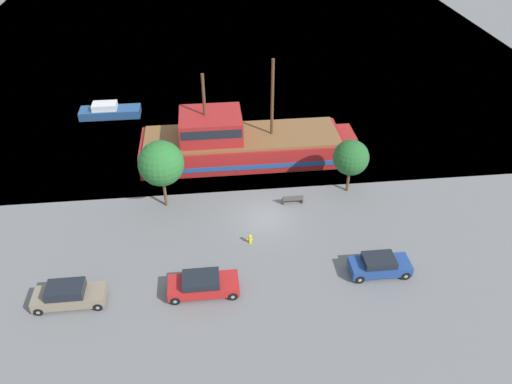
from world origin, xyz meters
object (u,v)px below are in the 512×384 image
pirate_ship (238,143)px  parked_car_curb_front (69,295)px  moored_boat_dockside (109,111)px  parked_car_curb_rear (203,284)px  parked_car_curb_mid (379,265)px  bench_promenade_east (293,199)px  fire_hydrant (250,239)px

pirate_ship → parked_car_curb_front: pirate_ship is taller
moored_boat_dockside → parked_car_curb_rear: size_ratio=1.37×
parked_car_curb_front → parked_car_curb_rear: bearing=0.4°
parked_car_curb_rear → moored_boat_dockside: bearing=109.6°
parked_car_curb_rear → parked_car_curb_mid: bearing=2.3°
pirate_ship → parked_car_curb_rear: (-3.65, -16.75, -0.96)m
parked_car_curb_rear → bench_promenade_east: 11.87m
parked_car_curb_front → bench_promenade_east: 18.68m
fire_hydrant → pirate_ship: bearing=89.7°
parked_car_curb_mid → fire_hydrant: bearing=154.5°
fire_hydrant → parked_car_curb_rear: bearing=-128.0°
moored_boat_dockside → fire_hydrant: moored_boat_dockside is taller
moored_boat_dockside → fire_hydrant: bearing=-59.5°
parked_car_curb_rear → fire_hydrant: parked_car_curb_rear is taller
parked_car_curb_mid → bench_promenade_east: parked_car_curb_mid is taller
pirate_ship → parked_car_curb_mid: pirate_ship is taller
parked_car_curb_front → parked_car_curb_mid: 20.90m
parked_car_curb_mid → bench_promenade_east: size_ratio=2.43×
moored_boat_dockside → parked_car_curb_rear: bearing=-70.4°
pirate_ship → parked_car_curb_mid: bearing=-62.2°
parked_car_curb_front → bench_promenade_east: bearing=29.5°
parked_car_curb_mid → fire_hydrant: (-8.63, 4.11, -0.31)m
moored_boat_dockside → parked_car_curb_mid: moored_boat_dockside is taller
moored_boat_dockside → parked_car_curb_front: size_ratio=1.41×
pirate_ship → bench_promenade_east: pirate_ship is taller
parked_car_curb_mid → bench_promenade_east: (-4.63, 8.62, -0.28)m
moored_boat_dockside → bench_promenade_east: size_ratio=3.73×
moored_boat_dockside → fire_hydrant: (13.16, -22.31, -0.18)m
parked_car_curb_mid → parked_car_curb_rear: size_ratio=0.89×
parked_car_curb_rear → fire_hydrant: 5.85m
parked_car_curb_front → pirate_ship: bearing=53.8°
pirate_ship → bench_promenade_east: (3.94, -7.62, -1.23)m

